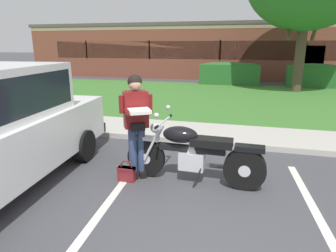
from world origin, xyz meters
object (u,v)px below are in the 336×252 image
at_px(handbag, 127,173).
at_px(brick_building, 226,50).
at_px(rider_person, 136,119).
at_px(hedge_left, 230,73).
at_px(hedge_center_left, 312,75).
at_px(motorcycle, 199,154).

bearing_deg(handbag, brick_building, 89.76).
height_order(handbag, brick_building, brick_building).
distance_m(rider_person, hedge_left, 12.20).
xyz_separation_m(hedge_left, hedge_center_left, (4.12, 0.00, 0.00)).
height_order(handbag, hedge_left, hedge_left).
bearing_deg(hedge_center_left, hedge_left, 180.00).
height_order(motorcycle, hedge_left, hedge_left).
bearing_deg(hedge_left, motorcycle, -88.65).
relative_size(motorcycle, rider_person, 1.32).
relative_size(handbag, hedge_left, 0.11).
bearing_deg(hedge_left, handbag, -93.91).
height_order(motorcycle, brick_building, brick_building).
distance_m(motorcycle, rider_person, 1.15).
bearing_deg(brick_building, rider_person, -89.90).
bearing_deg(hedge_center_left, rider_person, -111.75).
bearing_deg(rider_person, handbag, -119.12).
bearing_deg(brick_building, handbag, -90.24).
relative_size(motorcycle, handbag, 6.23).
height_order(hedge_left, brick_building, brick_building).
bearing_deg(hedge_left, brick_building, 96.12).
bearing_deg(handbag, hedge_left, 86.09).
xyz_separation_m(motorcycle, brick_building, (-1.05, 19.26, 1.28)).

